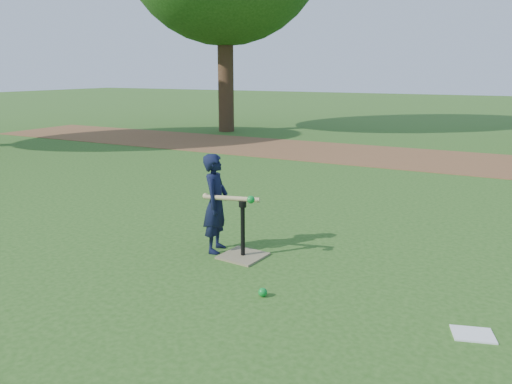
% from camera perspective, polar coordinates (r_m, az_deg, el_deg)
% --- Properties ---
extents(ground, '(80.00, 80.00, 0.00)m').
position_cam_1_polar(ground, '(5.09, -3.62, -8.70)').
color(ground, '#285116').
rests_on(ground, ground).
extents(dirt_strip, '(24.00, 3.00, 0.01)m').
position_cam_1_polar(dirt_strip, '(11.93, 15.48, 3.90)').
color(dirt_strip, brown).
rests_on(dirt_strip, ground).
extents(child, '(0.35, 0.45, 1.08)m').
position_cam_1_polar(child, '(5.42, -4.61, -1.29)').
color(child, black).
rests_on(child, ground).
extents(wiffle_ball_ground, '(0.08, 0.08, 0.08)m').
position_cam_1_polar(wiffle_ball_ground, '(4.48, 0.77, -11.39)').
color(wiffle_ball_ground, '#0C8928').
rests_on(wiffle_ball_ground, ground).
extents(clipboard, '(0.35, 0.31, 0.01)m').
position_cam_1_polar(clipboard, '(4.24, 23.55, -14.69)').
color(clipboard, white).
rests_on(clipboard, ground).
extents(batting_tee, '(0.47, 0.47, 0.61)m').
position_cam_1_polar(batting_tee, '(5.34, -1.51, -6.31)').
color(batting_tee, '#847753').
rests_on(batting_tee, ground).
extents(swing_action, '(0.63, 0.20, 0.10)m').
position_cam_1_polar(swing_action, '(5.21, -2.68, -0.73)').
color(swing_action, tan).
rests_on(swing_action, ground).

